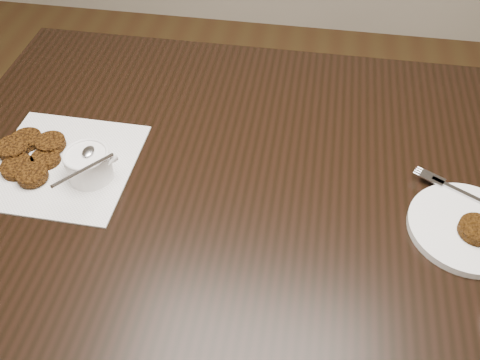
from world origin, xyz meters
name	(u,v)px	position (x,y,z in m)	size (l,w,h in m)	color
table	(276,282)	(0.07, 0.12, 0.38)	(1.44, 0.92, 0.75)	black
napkin	(64,164)	(-0.38, 0.09, 0.75)	(0.28, 0.28, 0.00)	white
sauce_ramekin	(85,153)	(-0.31, 0.06, 0.82)	(0.12, 0.12, 0.12)	white
patty_cluster	(34,153)	(-0.44, 0.09, 0.76)	(0.21, 0.21, 0.02)	#5A320B
plate_with_patty	(468,225)	(0.41, 0.04, 0.77)	(0.21, 0.21, 0.03)	white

